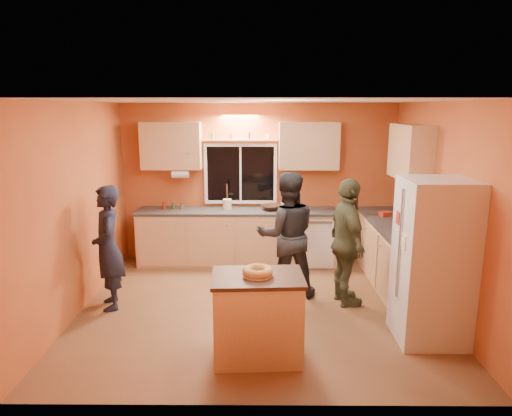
{
  "coord_description": "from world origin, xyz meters",
  "views": [
    {
      "loc": [
        0.01,
        -5.49,
        2.53
      ],
      "look_at": [
        -0.03,
        0.4,
        1.22
      ],
      "focal_mm": 32.0,
      "sensor_mm": 36.0,
      "label": 1
    }
  ],
  "objects_px": {
    "person_right": "(347,243)",
    "refrigerator": "(433,261)",
    "island": "(258,316)",
    "person_center": "(287,235)",
    "person_left": "(108,248)"
  },
  "relations": [
    {
      "from": "refrigerator",
      "to": "person_right",
      "type": "xyz_separation_m",
      "value": [
        -0.75,
        0.92,
        -0.07
      ]
    },
    {
      "from": "person_right",
      "to": "refrigerator",
      "type": "bearing_deg",
      "value": -150.26
    },
    {
      "from": "refrigerator",
      "to": "person_right",
      "type": "height_order",
      "value": "refrigerator"
    },
    {
      "from": "island",
      "to": "person_center",
      "type": "xyz_separation_m",
      "value": [
        0.38,
        1.6,
        0.4
      ]
    },
    {
      "from": "refrigerator",
      "to": "person_center",
      "type": "bearing_deg",
      "value": 141.68
    },
    {
      "from": "person_center",
      "to": "person_right",
      "type": "distance_m",
      "value": 0.81
    },
    {
      "from": "refrigerator",
      "to": "person_center",
      "type": "distance_m",
      "value": 1.93
    },
    {
      "from": "person_left",
      "to": "person_center",
      "type": "distance_m",
      "value": 2.31
    },
    {
      "from": "person_left",
      "to": "person_right",
      "type": "xyz_separation_m",
      "value": [
        3.04,
        0.12,
        0.04
      ]
    },
    {
      "from": "refrigerator",
      "to": "island",
      "type": "bearing_deg",
      "value": -167.96
    },
    {
      "from": "island",
      "to": "person_right",
      "type": "bearing_deg",
      "value": 46.22
    },
    {
      "from": "island",
      "to": "person_center",
      "type": "height_order",
      "value": "person_center"
    },
    {
      "from": "person_center",
      "to": "refrigerator",
      "type": "bearing_deg",
      "value": 135.76
    },
    {
      "from": "island",
      "to": "person_center",
      "type": "bearing_deg",
      "value": 73.51
    },
    {
      "from": "refrigerator",
      "to": "person_center",
      "type": "height_order",
      "value": "refrigerator"
    }
  ]
}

